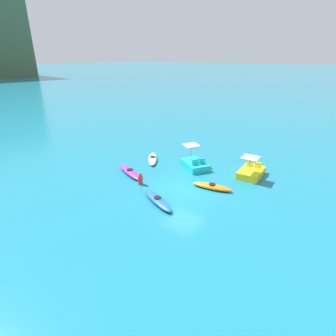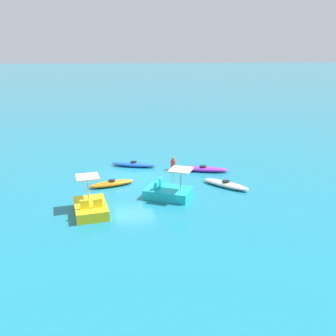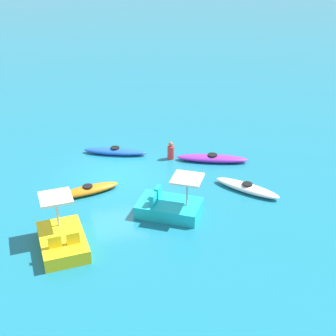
% 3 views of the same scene
% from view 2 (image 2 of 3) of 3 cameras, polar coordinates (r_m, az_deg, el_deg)
% --- Properties ---
extents(ground_plane, '(600.00, 600.00, 0.00)m').
position_cam_2_polar(ground_plane, '(22.75, -5.44, -1.58)').
color(ground_plane, '#19728C').
extents(kayak_orange, '(1.24, 2.72, 0.37)m').
position_cam_2_polar(kayak_orange, '(21.47, -8.86, -2.43)').
color(kayak_orange, orange).
rests_on(kayak_orange, ground_plane).
extents(kayak_white, '(2.67, 2.43, 0.37)m').
position_cam_2_polar(kayak_white, '(21.36, 9.13, -2.56)').
color(kayak_white, white).
rests_on(kayak_white, ground_plane).
extents(kayak_purple, '(1.80, 3.41, 0.37)m').
position_cam_2_polar(kayak_purple, '(23.99, 5.52, -0.15)').
color(kayak_purple, purple).
rests_on(kayak_purple, ground_plane).
extents(kayak_blue, '(1.74, 3.16, 0.37)m').
position_cam_2_polar(kayak_blue, '(24.99, -5.43, 0.58)').
color(kayak_blue, blue).
rests_on(kayak_blue, ground_plane).
extents(pedal_boat_cyan, '(2.50, 2.83, 1.68)m').
position_cam_2_polar(pedal_boat_cyan, '(19.54, 0.08, -3.72)').
color(pedal_boat_cyan, '#19B7C6').
rests_on(pedal_boat_cyan, ground_plane).
extents(pedal_boat_yellow, '(2.58, 1.75, 1.68)m').
position_cam_2_polar(pedal_boat_yellow, '(18.06, -12.14, -5.98)').
color(pedal_boat_yellow, yellow).
rests_on(pedal_boat_yellow, ground_plane).
extents(person_near_shore, '(0.45, 0.45, 0.88)m').
position_cam_2_polar(person_near_shore, '(24.20, 0.81, 0.64)').
color(person_near_shore, red).
rests_on(person_near_shore, ground_plane).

